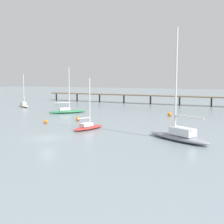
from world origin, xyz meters
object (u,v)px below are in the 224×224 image
object	(u,v)px
sailboat_gray	(179,134)
mooring_buoy_outer	(46,122)
sailboat_green	(67,110)
mooring_buoy_mid	(78,119)
pier	(223,94)
sailboat_cream	(24,105)
sailboat_red	(88,126)
mooring_buoy_far	(170,114)

from	to	relation	value
sailboat_gray	mooring_buoy_outer	distance (m)	25.11
sailboat_green	mooring_buoy_mid	distance (m)	13.27
sailboat_green	sailboat_gray	size ratio (longest dim) A/B	0.73
pier	mooring_buoy_outer	xyz separation A→B (m)	(-25.15, -46.70, -3.18)
mooring_buoy_outer	sailboat_gray	bearing A→B (deg)	-9.25
sailboat_green	mooring_buoy_outer	distance (m)	16.08
sailboat_cream	sailboat_green	bearing A→B (deg)	-19.72
sailboat_red	sailboat_gray	bearing A→B (deg)	-7.72
sailboat_cream	sailboat_red	distance (m)	42.79
sailboat_cream	pier	bearing A→B (deg)	26.00
sailboat_green	sailboat_gray	distance (m)	35.97
sailboat_cream	mooring_buoy_far	size ratio (longest dim) A/B	10.31
mooring_buoy_outer	mooring_buoy_mid	xyz separation A→B (m)	(3.40, 5.39, 0.07)
pier	sailboat_gray	size ratio (longest dim) A/B	5.88
sailboat_green	sailboat_gray	bearing A→B (deg)	-31.98
pier	mooring_buoy_mid	world-z (taller)	pier
sailboat_red	mooring_buoy_mid	distance (m)	9.93
pier	sailboat_cream	size ratio (longest dim) A/B	9.18
mooring_buoy_mid	mooring_buoy_outer	bearing A→B (deg)	-122.20
pier	mooring_buoy_outer	world-z (taller)	pier
mooring_buoy_mid	mooring_buoy_far	bearing A→B (deg)	46.07
mooring_buoy_mid	sailboat_red	bearing A→B (deg)	-48.38
sailboat_gray	mooring_buoy_far	xyz separation A→B (m)	(-7.52, 23.81, -0.40)
sailboat_gray	sailboat_cream	distance (m)	56.53
pier	sailboat_red	xyz separation A→B (m)	(-15.16, -48.74, -2.98)
sailboat_gray	mooring_buoy_outer	bearing A→B (deg)	170.75
sailboat_green	sailboat_red	bearing A→B (deg)	-47.31
pier	sailboat_gray	distance (m)	50.81
pier	sailboat_green	xyz separation A→B (m)	(-30.88, -31.69, -2.91)
sailboat_cream	mooring_buoy_outer	bearing A→B (deg)	-41.00
sailboat_green	sailboat_cream	bearing A→B (deg)	160.28
sailboat_gray	mooring_buoy_mid	world-z (taller)	sailboat_gray
sailboat_green	mooring_buoy_mid	xyz separation A→B (m)	(9.13, -9.63, -0.21)
sailboat_gray	mooring_buoy_far	bearing A→B (deg)	107.53
pier	mooring_buoy_outer	size ratio (longest dim) A/B	120.67
mooring_buoy_far	mooring_buoy_mid	xyz separation A→B (m)	(-13.86, -14.39, -0.03)
sailboat_gray	sailboat_red	size ratio (longest dim) A/B	1.79
pier	mooring_buoy_mid	distance (m)	46.79
sailboat_gray	mooring_buoy_outer	world-z (taller)	sailboat_gray
sailboat_cream	mooring_buoy_outer	xyz separation A→B (m)	(25.37, -22.06, -0.32)
pier	mooring_buoy_far	distance (m)	28.23
sailboat_green	mooring_buoy_far	world-z (taller)	sailboat_green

